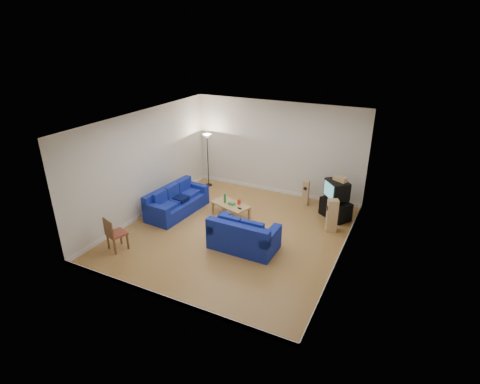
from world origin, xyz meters
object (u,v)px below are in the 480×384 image
at_px(tv_stand, 335,209).
at_px(television, 337,189).
at_px(sofa_loveseat, 243,238).
at_px(sofa_three_seat, 176,203).
at_px(coffee_table, 231,206).

relative_size(tv_stand, television, 1.07).
bearing_deg(sofa_loveseat, sofa_three_seat, 161.00).
distance_m(coffee_table, television, 3.22).
distance_m(sofa_three_seat, tv_stand, 4.94).
bearing_deg(television, tv_stand, 93.45).
bearing_deg(sofa_three_seat, television, 115.91).
relative_size(sofa_three_seat, tv_stand, 2.36).
height_order(tv_stand, television, television).
relative_size(sofa_loveseat, television, 2.01).
distance_m(sofa_loveseat, television, 3.38).
bearing_deg(television, sofa_loveseat, -71.63).
height_order(sofa_loveseat, coffee_table, sofa_loveseat).
distance_m(tv_stand, television, 0.66).
xyz_separation_m(coffee_table, tv_stand, (2.89, 1.38, -0.10)).
height_order(sofa_three_seat, sofa_loveseat, sofa_loveseat).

